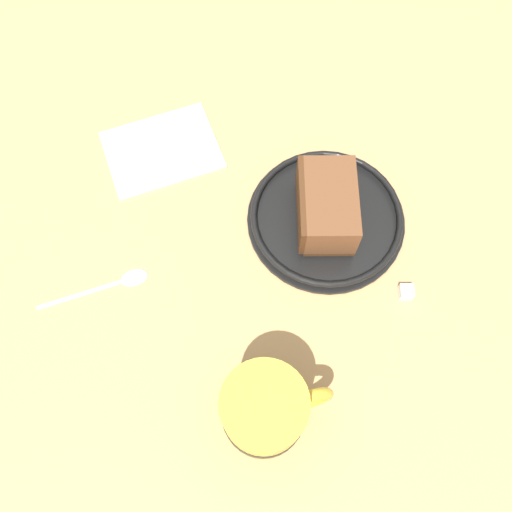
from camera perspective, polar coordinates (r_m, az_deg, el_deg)
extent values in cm
cube|color=tan|center=(64.40, 1.95, -1.19)|extent=(146.91, 146.91, 3.88)
cylinder|color=black|center=(64.77, 7.19, 3.79)|extent=(18.24, 18.24, 0.96)
torus|color=black|center=(64.04, 7.27, 4.12)|extent=(17.48, 17.48, 0.70)
cube|color=#472814|center=(64.08, 7.27, 4.10)|extent=(5.76, 9.81, 0.60)
cube|color=brown|center=(61.76, 7.55, 5.23)|extent=(5.76, 9.81, 4.69)
cube|color=#472814|center=(61.42, 4.62, 5.24)|extent=(0.65, 9.78, 4.69)
cylinder|color=gold|center=(53.08, 0.79, -15.67)|extent=(7.80, 7.80, 10.28)
cylinder|color=black|center=(54.94, 0.77, -15.92)|extent=(7.95, 7.95, 2.34)
cylinder|color=brown|center=(49.17, 0.85, -15.07)|extent=(6.86, 6.86, 0.40)
torus|color=gold|center=(53.40, 4.97, -14.57)|extent=(5.72, 2.47, 5.62)
ellipsoid|color=silver|center=(62.93, -12.46, -2.06)|extent=(3.49, 2.87, 0.80)
cylinder|color=silver|center=(63.92, -17.72, -3.74)|extent=(9.02, 3.52, 0.50)
cube|color=beige|center=(70.28, -9.64, 10.74)|extent=(16.15, 14.25, 0.60)
cube|color=white|center=(62.65, 15.15, -3.58)|extent=(1.45, 1.45, 1.45)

